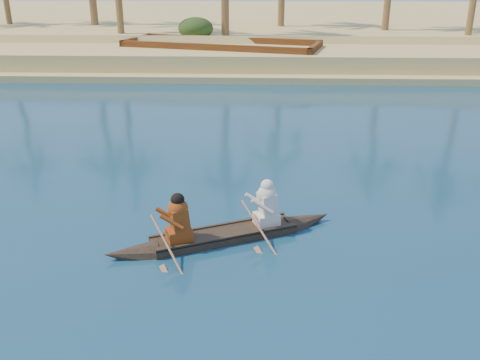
# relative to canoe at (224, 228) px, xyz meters

# --- Properties ---
(sandy_embankment) EXTENTS (150.00, 51.00, 1.50)m
(sandy_embankment) POSITION_rel_canoe_xyz_m (-8.00, 42.08, 0.24)
(sandy_embankment) COLOR tan
(sandy_embankment) RESTS_ON ground
(shrub_cluster) EXTENTS (100.00, 6.00, 2.40)m
(shrub_cluster) POSITION_rel_canoe_xyz_m (-8.00, 26.69, 0.91)
(shrub_cluster) COLOR #193814
(shrub_cluster) RESTS_ON ground
(canoe) EXTENTS (5.25, 2.86, 1.49)m
(canoe) POSITION_rel_canoe_xyz_m (0.00, 0.00, 0.00)
(canoe) COLOR #352D1D
(canoe) RESTS_ON ground
(barge_mid) EXTENTS (12.30, 6.72, 1.95)m
(barge_mid) POSITION_rel_canoe_xyz_m (-1.59, 22.19, 0.39)
(barge_mid) COLOR brown
(barge_mid) RESTS_ON ground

